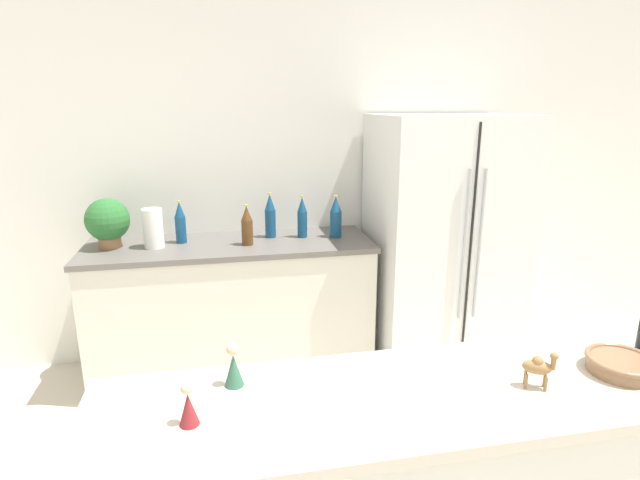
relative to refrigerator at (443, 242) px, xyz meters
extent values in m
cube|color=white|center=(-1.11, 0.42, 0.43)|extent=(8.00, 0.06, 2.55)
cube|color=silver|center=(-1.42, 0.09, -0.41)|extent=(1.78, 0.60, 0.86)
cube|color=#66605B|center=(-1.42, 0.09, 0.03)|extent=(1.81, 0.63, 0.03)
cube|color=white|center=(0.00, 0.00, 0.00)|extent=(0.95, 0.74, 1.69)
cube|color=black|center=(0.00, -0.37, 0.00)|extent=(0.01, 0.01, 1.62)
cylinder|color=#B2B5BA|center=(-0.05, -0.39, 0.08)|extent=(0.02, 0.02, 0.93)
cylinder|color=#B2B5BA|center=(0.05, -0.39, 0.08)|extent=(0.02, 0.02, 0.93)
cube|color=beige|center=(-0.87, -1.87, 0.11)|extent=(2.01, 0.50, 0.03)
cylinder|color=#9E6B47|center=(-2.16, 0.13, 0.09)|extent=(0.13, 0.13, 0.08)
sphere|color=#2D7033|center=(-2.16, 0.13, 0.23)|extent=(0.26, 0.26, 0.26)
cylinder|color=white|center=(-1.89, 0.07, 0.17)|extent=(0.12, 0.12, 0.24)
cylinder|color=navy|center=(-1.16, 0.18, 0.14)|extent=(0.07, 0.07, 0.19)
cone|color=navy|center=(-1.16, 0.18, 0.29)|extent=(0.07, 0.07, 0.10)
cylinder|color=gold|center=(-1.16, 0.18, 0.35)|extent=(0.02, 0.02, 0.01)
cylinder|color=navy|center=(-1.73, 0.15, 0.14)|extent=(0.07, 0.07, 0.17)
cone|color=navy|center=(-1.73, 0.15, 0.27)|extent=(0.06, 0.06, 0.10)
cylinder|color=gold|center=(-1.73, 0.15, 0.32)|extent=(0.02, 0.02, 0.01)
cylinder|color=navy|center=(-0.95, 0.14, 0.14)|extent=(0.07, 0.07, 0.17)
cone|color=navy|center=(-0.95, 0.14, 0.27)|extent=(0.06, 0.06, 0.10)
cylinder|color=gold|center=(-0.95, 0.14, 0.33)|extent=(0.02, 0.02, 0.01)
cylinder|color=navy|center=(-0.73, 0.10, 0.14)|extent=(0.08, 0.08, 0.17)
cone|color=navy|center=(-0.73, 0.10, 0.28)|extent=(0.07, 0.07, 0.10)
cylinder|color=gold|center=(-0.73, 0.10, 0.33)|extent=(0.03, 0.03, 0.01)
cylinder|color=brown|center=(-1.32, 0.02, 0.13)|extent=(0.07, 0.07, 0.16)
cone|color=brown|center=(-1.32, 0.02, 0.26)|extent=(0.07, 0.07, 0.09)
cylinder|color=gold|center=(-1.32, 0.02, 0.30)|extent=(0.03, 0.03, 0.01)
cylinder|color=#8C6647|center=(-0.31, -1.90, 0.15)|extent=(0.19, 0.19, 0.04)
torus|color=#8C6647|center=(-0.31, -1.90, 0.17)|extent=(0.20, 0.20, 0.02)
ellipsoid|color=olive|center=(-0.62, -1.92, 0.19)|extent=(0.09, 0.07, 0.04)
sphere|color=olive|center=(-0.62, -1.92, 0.21)|extent=(0.03, 0.03, 0.03)
cylinder|color=olive|center=(-0.58, -1.94, 0.21)|extent=(0.01, 0.01, 0.04)
sphere|color=olive|center=(-0.58, -1.94, 0.23)|extent=(0.02, 0.02, 0.02)
cylinder|color=olive|center=(-0.59, -1.92, 0.15)|extent=(0.01, 0.01, 0.04)
cylinder|color=olive|center=(-0.60, -1.94, 0.15)|extent=(0.01, 0.01, 0.04)
cylinder|color=olive|center=(-0.63, -1.90, 0.15)|extent=(0.01, 0.01, 0.04)
cylinder|color=olive|center=(-0.64, -1.92, 0.15)|extent=(0.01, 0.01, 0.04)
cone|color=maroon|center=(-1.58, -1.90, 0.17)|extent=(0.05, 0.05, 0.09)
sphere|color=beige|center=(-1.58, -1.90, 0.23)|extent=(0.03, 0.03, 0.03)
cone|color=#33664C|center=(-1.46, -1.74, 0.18)|extent=(0.06, 0.06, 0.10)
sphere|color=beige|center=(-1.46, -1.74, 0.24)|extent=(0.04, 0.04, 0.04)
camera|label=1|loc=(-1.47, -3.04, 0.91)|focal=28.00mm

